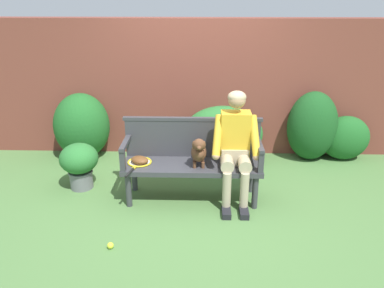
{
  "coord_description": "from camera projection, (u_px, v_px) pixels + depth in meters",
  "views": [
    {
      "loc": [
        0.12,
        -4.12,
        2.38
      ],
      "look_at": [
        0.0,
        0.0,
        0.72
      ],
      "focal_mm": 35.72,
      "sensor_mm": 36.0,
      "label": 1
    }
  ],
  "objects": [
    {
      "name": "potted_plant",
      "position": [
        79.0,
        162.0,
        4.84
      ],
      "size": [
        0.48,
        0.48,
        0.6
      ],
      "color": "slate",
      "rests_on": "ground"
    },
    {
      "name": "bench_armrest_left_end",
      "position": [
        124.0,
        150.0,
        4.39
      ],
      "size": [
        0.06,
        0.52,
        0.28
      ],
      "color": "#38383D",
      "rests_on": "garden_bench"
    },
    {
      "name": "bench_backrest",
      "position": [
        193.0,
        137.0,
        4.65
      ],
      "size": [
        1.68,
        0.06,
        0.5
      ],
      "color": "#38383D",
      "rests_on": "garden_bench"
    },
    {
      "name": "baseball_glove",
      "position": [
        140.0,
        160.0,
        4.51
      ],
      "size": [
        0.27,
        0.25,
        0.09
      ],
      "primitive_type": "ellipsoid",
      "rotation": [
        0.0,
        0.0,
        -0.5
      ],
      "color": "brown",
      "rests_on": "garden_bench"
    },
    {
      "name": "hedge_bush_far_right",
      "position": [
        223.0,
        134.0,
        5.63
      ],
      "size": [
        1.17,
        0.77,
        0.83
      ],
      "primitive_type": "ellipsoid",
      "color": "#286B2D",
      "rests_on": "ground"
    },
    {
      "name": "bench_armrest_right_end",
      "position": [
        260.0,
        152.0,
        4.35
      ],
      "size": [
        0.06,
        0.52,
        0.28
      ],
      "color": "#38383D",
      "rests_on": "garden_bench"
    },
    {
      "name": "ground_plane",
      "position": [
        192.0,
        198.0,
        4.71
      ],
      "size": [
        40.0,
        40.0,
        0.0
      ],
      "primitive_type": "plane",
      "color": "#4C753D"
    },
    {
      "name": "hedge_bush_mid_left",
      "position": [
        345.0,
        138.0,
        5.69
      ],
      "size": [
        0.71,
        0.45,
        0.68
      ],
      "primitive_type": "ellipsoid",
      "color": "#1E5B23",
      "rests_on": "ground"
    },
    {
      "name": "hedge_bush_mid_right",
      "position": [
        82.0,
        126.0,
        5.72
      ],
      "size": [
        0.82,
        0.81,
        0.99
      ],
      "primitive_type": "ellipsoid",
      "color": "#1E5B23",
      "rests_on": "ground"
    },
    {
      "name": "garden_bench",
      "position": [
        192.0,
        168.0,
        4.55
      ],
      "size": [
        1.64,
        0.52,
        0.47
      ],
      "color": "#38383D",
      "rests_on": "ground"
    },
    {
      "name": "person_seated",
      "position": [
        235.0,
        144.0,
        4.4
      ],
      "size": [
        0.56,
        0.66,
        1.34
      ],
      "color": "black",
      "rests_on": "ground"
    },
    {
      "name": "tennis_racket",
      "position": [
        139.0,
        163.0,
        4.53
      ],
      "size": [
        0.35,
        0.58,
        0.03
      ],
      "color": "yellow",
      "rests_on": "garden_bench"
    },
    {
      "name": "hedge_bush_far_left",
      "position": [
        312.0,
        126.0,
        5.63
      ],
      "size": [
        0.73,
        0.61,
        1.04
      ],
      "primitive_type": "ellipsoid",
      "color": "#194C1E",
      "rests_on": "ground"
    },
    {
      "name": "dog_on_bench",
      "position": [
        199.0,
        151.0,
        4.39
      ],
      "size": [
        0.18,
        0.38,
        0.38
      ],
      "color": "brown",
      "rests_on": "garden_bench"
    },
    {
      "name": "tennis_ball",
      "position": [
        110.0,
        246.0,
        3.78
      ],
      "size": [
        0.07,
        0.07,
        0.07
      ],
      "primitive_type": "sphere",
      "color": "#CCDB33",
      "rests_on": "ground"
    },
    {
      "name": "brick_garden_fence",
      "position": [
        195.0,
        87.0,
        5.8
      ],
      "size": [
        8.0,
        0.3,
        2.02
      ],
      "primitive_type": "cube",
      "color": "brown",
      "rests_on": "ground"
    }
  ]
}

